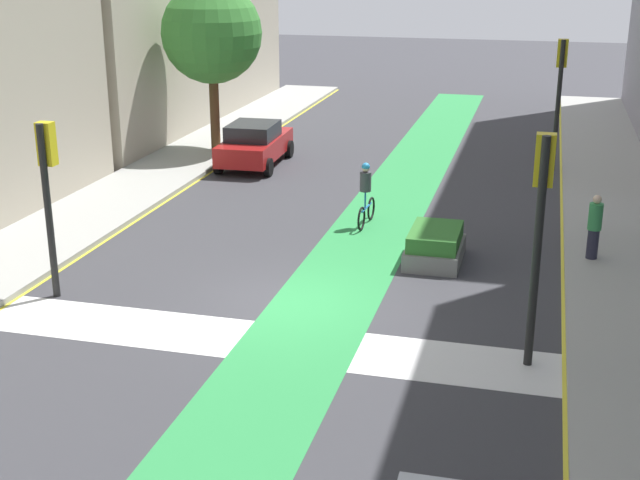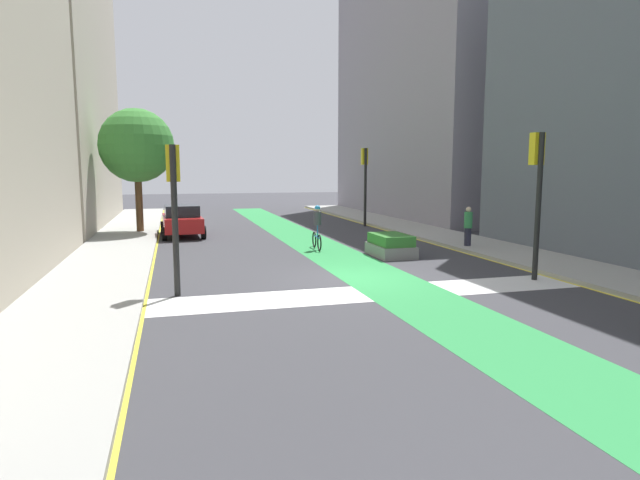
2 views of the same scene
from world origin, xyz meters
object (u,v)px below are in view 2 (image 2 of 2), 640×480
at_px(traffic_signal_far_right, 365,172).
at_px(cyclist_in_lane, 317,226).
at_px(car_red_left_far, 182,220).
at_px(traffic_signal_near_left, 174,190).
at_px(median_planter, 391,246).
at_px(traffic_signal_near_right, 537,178).
at_px(pedestrian_sidewalk_right_a, 468,226).
at_px(street_tree_near, 137,146).

bearing_deg(traffic_signal_far_right, cyclist_in_lane, -122.12).
bearing_deg(car_red_left_far, traffic_signal_far_right, 11.24).
bearing_deg(traffic_signal_far_right, traffic_signal_near_left, -125.98).
distance_m(cyclist_in_lane, median_planter, 3.38).
distance_m(traffic_signal_near_right, traffic_signal_near_left, 10.49).
bearing_deg(pedestrian_sidewalk_right_a, traffic_signal_far_right, 95.74).
bearing_deg(traffic_signal_near_left, car_red_left_far, 88.36).
bearing_deg(pedestrian_sidewalk_right_a, cyclist_in_lane, 165.00).
height_order(cyclist_in_lane, street_tree_near, street_tree_near).
bearing_deg(median_planter, pedestrian_sidewalk_right_a, 11.83).
xyz_separation_m(cyclist_in_lane, pedestrian_sidewalk_right_a, (6.09, -1.63, 0.01)).
height_order(traffic_signal_near_right, pedestrian_sidewalk_right_a, traffic_signal_near_right).
bearing_deg(traffic_signal_near_left, street_tree_near, 96.83).
distance_m(traffic_signal_far_right, median_planter, 11.29).
relative_size(traffic_signal_far_right, cyclist_in_lane, 2.45).
bearing_deg(cyclist_in_lane, traffic_signal_far_right, 57.88).
bearing_deg(car_red_left_far, street_tree_near, 143.65).
bearing_deg(car_red_left_far, median_planter, -48.07).
height_order(traffic_signal_near_left, street_tree_near, street_tree_near).
relative_size(cyclist_in_lane, street_tree_near, 0.30).
height_order(traffic_signal_near_left, pedestrian_sidewalk_right_a, traffic_signal_near_left).
height_order(traffic_signal_far_right, street_tree_near, street_tree_near).
height_order(traffic_signal_near_right, cyclist_in_lane, traffic_signal_near_right).
distance_m(traffic_signal_far_right, street_tree_near, 12.63).
distance_m(traffic_signal_near_right, traffic_signal_far_right, 15.72).
bearing_deg(traffic_signal_near_left, traffic_signal_far_right, 54.02).
xyz_separation_m(traffic_signal_near_left, cyclist_in_lane, (5.72, 6.77, -1.81)).
bearing_deg(traffic_signal_near_left, pedestrian_sidewalk_right_a, 23.51).
xyz_separation_m(traffic_signal_far_right, car_red_left_far, (-10.46, -2.08, -2.38)).
relative_size(traffic_signal_near_left, car_red_left_far, 0.93).
bearing_deg(street_tree_near, traffic_signal_near_right, -51.24).
xyz_separation_m(car_red_left_far, pedestrian_sidewalk_right_a, (11.45, -7.70, 0.18)).
bearing_deg(traffic_signal_near_right, traffic_signal_near_left, 175.64).
bearing_deg(pedestrian_sidewalk_right_a, traffic_signal_near_right, -102.85).
bearing_deg(traffic_signal_far_right, traffic_signal_near_right, -91.36).
xyz_separation_m(traffic_signal_far_right, street_tree_near, (-12.55, -0.54, 1.33)).
bearing_deg(cyclist_in_lane, pedestrian_sidewalk_right_a, -15.00).
relative_size(car_red_left_far, median_planter, 2.03).
xyz_separation_m(traffic_signal_near_left, traffic_signal_far_right, (10.83, 14.92, 0.39)).
relative_size(car_red_left_far, cyclist_in_lane, 2.30).
relative_size(traffic_signal_near_left, traffic_signal_far_right, 0.87).
xyz_separation_m(traffic_signal_near_right, median_planter, (-2.46, 5.14, -2.68)).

